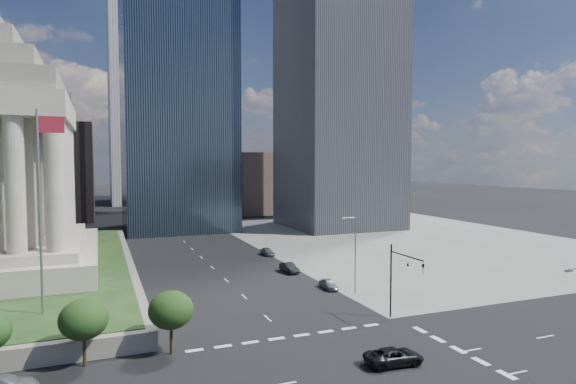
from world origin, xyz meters
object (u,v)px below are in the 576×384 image
flagpole (41,200)px  pickup_truck (394,356)px  parked_sedan_far (267,251)px  street_lamp_north (354,250)px  parked_sedan_near (329,284)px  parked_sedan_mid (289,268)px  traffic_signal_ne (401,273)px

flagpole → pickup_truck: bearing=-34.6°
flagpole → parked_sedan_far: bearing=41.5°
street_lamp_north → pickup_truck: size_ratio=2.01×
pickup_truck → parked_sedan_near: (5.65, 23.60, -0.04)m
street_lamp_north → pickup_truck: (-7.48, -20.08, -4.97)m
street_lamp_north → parked_sedan_mid: street_lamp_north is taller
pickup_truck → parked_sedan_mid: parked_sedan_mid is taller
parked_sedan_mid → flagpole: bearing=-158.2°
street_lamp_north → parked_sedan_near: street_lamp_north is taller
flagpole → pickup_truck: (27.67, -19.08, -12.42)m
street_lamp_north → parked_sedan_near: size_ratio=2.60×
parked_sedan_near → street_lamp_north: bearing=-59.3°
traffic_signal_ne → parked_sedan_mid: 26.11m
flagpole → parked_sedan_near: bearing=7.7°
traffic_signal_ne → parked_sedan_mid: traffic_signal_ne is taller
traffic_signal_ne → parked_sedan_mid: bearing=95.3°
parked_sedan_far → parked_sedan_near: bearing=-92.6°
parked_sedan_near → parked_sedan_mid: parked_sedan_mid is taller
parked_sedan_near → parked_sedan_far: size_ratio=0.95×
traffic_signal_ne → parked_sedan_near: size_ratio=2.08×
pickup_truck → street_lamp_north: bearing=-15.8°
traffic_signal_ne → parked_sedan_near: bearing=93.9°
flagpole → parked_sedan_mid: bearing=25.6°
street_lamp_north → parked_sedan_near: bearing=117.4°
street_lamp_north → parked_sedan_far: street_lamp_north is taller
parked_sedan_near → parked_sedan_mid: (-1.35, 10.78, 0.07)m
traffic_signal_ne → parked_sedan_far: (-1.00, 39.78, -4.56)m
street_lamp_north → parked_sedan_far: 28.96m
flagpole → street_lamp_north: size_ratio=2.00×
street_lamp_north → parked_sedan_near: 6.39m
parked_sedan_near → parked_sedan_mid: 10.87m
parked_sedan_mid → parked_sedan_far: size_ratio=1.08×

